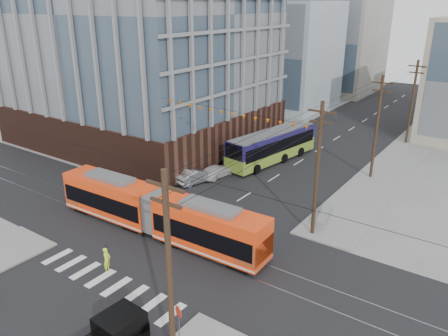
# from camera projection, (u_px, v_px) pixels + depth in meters

# --- Properties ---
(ground) EXTENTS (160.00, 160.00, 0.00)m
(ground) POSITION_uv_depth(u_px,v_px,m) (140.00, 262.00, 31.71)
(ground) COLOR slate
(office_building) EXTENTS (30.00, 25.00, 28.60)m
(office_building) POSITION_uv_depth(u_px,v_px,m) (139.00, 31.00, 56.06)
(office_building) COLOR #381E16
(office_building) RESTS_ON ground
(bg_bldg_nw_near) EXTENTS (18.00, 16.00, 18.00)m
(bg_bldg_nw_near) POSITION_uv_depth(u_px,v_px,m) (279.00, 55.00, 77.46)
(bg_bldg_nw_near) COLOR #8C99A5
(bg_bldg_nw_near) RESTS_ON ground
(bg_bldg_nw_far) EXTENTS (16.00, 18.00, 20.00)m
(bg_bldg_nw_far) POSITION_uv_depth(u_px,v_px,m) (338.00, 42.00, 90.81)
(bg_bldg_nw_far) COLOR gray
(bg_bldg_nw_far) RESTS_ON ground
(utility_pole_near) EXTENTS (0.30, 0.30, 11.00)m
(utility_pole_near) POSITION_uv_depth(u_px,v_px,m) (170.00, 278.00, 20.60)
(utility_pole_near) COLOR black
(utility_pole_near) RESTS_ON ground
(utility_pole_far) EXTENTS (0.30, 0.30, 11.00)m
(utility_pole_far) POSITION_uv_depth(u_px,v_px,m) (435.00, 86.00, 68.08)
(utility_pole_far) COLOR black
(utility_pole_far) RESTS_ON ground
(streetcar) EXTENTS (19.71, 3.31, 3.78)m
(streetcar) POSITION_uv_depth(u_px,v_px,m) (157.00, 212.00, 35.13)
(streetcar) COLOR #FA3F11
(streetcar) RESTS_ON ground
(city_bus) EXTENTS (5.00, 13.62, 3.78)m
(city_bus) POSITION_uv_depth(u_px,v_px,m) (272.00, 146.00, 51.36)
(city_bus) COLOR #1B144B
(city_bus) RESTS_ON ground
(parked_car_silver) EXTENTS (2.61, 4.78, 1.49)m
(parked_car_silver) POSITION_uv_depth(u_px,v_px,m) (196.00, 176.00, 45.54)
(parked_car_silver) COLOR #ABAFB7
(parked_car_silver) RESTS_ON ground
(parked_car_white) EXTENTS (2.18, 4.57, 1.29)m
(parked_car_white) POSITION_uv_depth(u_px,v_px,m) (217.00, 171.00, 47.16)
(parked_car_white) COLOR silver
(parked_car_white) RESTS_ON ground
(parked_car_grey) EXTENTS (3.69, 5.26, 1.33)m
(parked_car_grey) POSITION_uv_depth(u_px,v_px,m) (240.00, 158.00, 51.17)
(parked_car_grey) COLOR #40454A
(parked_car_grey) RESTS_ON ground
(pedestrian) EXTENTS (0.67, 0.80, 1.86)m
(pedestrian) POSITION_uv_depth(u_px,v_px,m) (107.00, 260.00, 30.34)
(pedestrian) COLOR #D7FF33
(pedestrian) RESTS_ON ground
(stop_sign) EXTENTS (0.91, 0.91, 2.31)m
(stop_sign) POSITION_uv_depth(u_px,v_px,m) (179.00, 326.00, 23.77)
(stop_sign) COLOR red
(stop_sign) RESTS_ON ground
(jersey_barrier) EXTENTS (1.88, 4.36, 0.85)m
(jersey_barrier) POSITION_uv_depth(u_px,v_px,m) (324.00, 216.00, 37.69)
(jersey_barrier) COLOR gray
(jersey_barrier) RESTS_ON ground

